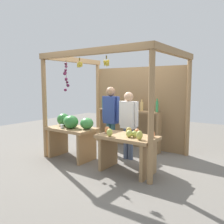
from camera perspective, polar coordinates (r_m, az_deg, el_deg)
ground_plane at (r=5.60m, az=1.15°, el=-10.49°), size 12.00×12.00×0.00m
market_stall at (r=5.71m, az=3.49°, el=3.82°), size 2.75×2.04×2.32m
fruit_counter_left at (r=5.35m, az=-9.65°, el=-4.05°), size 1.14×0.64×0.98m
fruit_counter_right at (r=4.49m, az=3.74°, el=-7.89°), size 1.10×0.64×0.86m
bottle_shelf_unit at (r=6.10m, az=3.82°, el=-1.58°), size 1.76×0.22×1.34m
vendor_man at (r=5.54m, az=-0.29°, el=-0.57°), size 0.48×0.22×1.59m
vendor_woman at (r=5.19m, az=3.98°, el=-1.87°), size 0.48×0.20×1.49m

